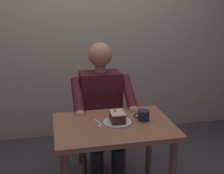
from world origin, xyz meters
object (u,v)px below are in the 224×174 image
cake_slice (117,117)px  chair (99,121)px  dining_table (114,139)px  coffee_cup (144,115)px  seated_person (102,112)px  dessert_spoon (99,124)px

cake_slice → chair: bearing=-87.2°
dining_table → coffee_cup: bearing=-174.7°
seated_person → dining_table: bearing=90.0°
seated_person → dessert_spoon: 0.47m
seated_person → cake_slice: seated_person is taller
chair → coffee_cup: size_ratio=7.43×
dining_table → coffee_cup: coffee_cup is taller
coffee_cup → dessert_spoon: (0.34, 0.01, -0.04)m
dining_table → seated_person: (0.00, -0.46, 0.03)m
chair → coffee_cup: (-0.23, 0.61, 0.29)m
chair → cake_slice: 0.69m
dessert_spoon → coffee_cup: bearing=-178.6°
dining_table → seated_person: seated_person is taller
seated_person → dessert_spoon: bearing=76.5°
dining_table → chair: bearing=-90.0°
cake_slice → dessert_spoon: 0.15m
coffee_cup → dessert_spoon: coffee_cup is taller
dessert_spoon → dining_table: bearing=173.1°
dining_table → seated_person: size_ratio=0.68×
dining_table → cake_slice: 0.17m
chair → seated_person: seated_person is taller
cake_slice → dessert_spoon: (0.14, 0.00, -0.04)m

